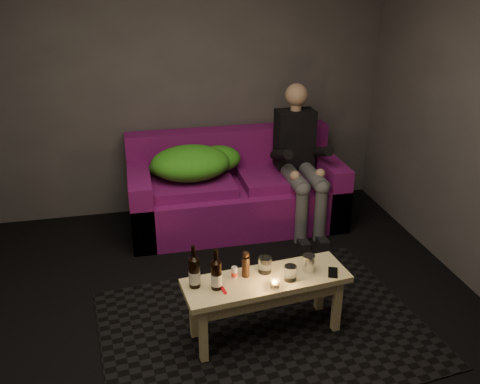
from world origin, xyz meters
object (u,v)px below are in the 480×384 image
(person, at_px, (299,156))
(beer_bottle_a, at_px, (194,272))
(steel_cup, at_px, (308,263))
(coffee_table, at_px, (266,288))
(sofa, at_px, (235,192))
(beer_bottle_b, at_px, (216,274))

(person, distance_m, beer_bottle_a, 1.93)
(steel_cup, bearing_deg, coffee_table, -174.40)
(sofa, xyz_separation_m, steel_cup, (0.15, -1.66, 0.19))
(steel_cup, bearing_deg, sofa, 95.01)
(sofa, height_order, beer_bottle_b, sofa)
(person, xyz_separation_m, steel_cup, (-0.43, -1.50, -0.18))
(person, distance_m, coffee_table, 1.72)
(beer_bottle_b, relative_size, steel_cup, 2.43)
(beer_bottle_b, bearing_deg, steel_cup, 6.33)
(beer_bottle_b, bearing_deg, beer_bottle_a, 158.85)
(coffee_table, relative_size, beer_bottle_a, 3.83)
(beer_bottle_b, bearing_deg, person, 55.95)
(coffee_table, distance_m, beer_bottle_a, 0.50)
(coffee_table, xyz_separation_m, steel_cup, (0.29, 0.03, 0.14))
(coffee_table, xyz_separation_m, beer_bottle_a, (-0.47, 0.01, 0.19))
(person, relative_size, beer_bottle_a, 4.54)
(coffee_table, bearing_deg, beer_bottle_a, 178.86)
(beer_bottle_b, distance_m, steel_cup, 0.63)
(person, relative_size, steel_cup, 11.60)
(sofa, xyz_separation_m, beer_bottle_b, (-0.48, -1.73, 0.24))
(beer_bottle_a, height_order, steel_cup, beer_bottle_a)
(sofa, height_order, person, person)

